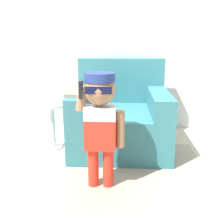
{
  "coord_description": "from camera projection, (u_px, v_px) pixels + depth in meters",
  "views": [
    {
      "loc": [
        0.13,
        -2.69,
        1.13
      ],
      "look_at": [
        0.02,
        -0.39,
        0.51
      ],
      "focal_mm": 42.0,
      "sensor_mm": 36.0,
      "label": 1
    }
  ],
  "objects": [
    {
      "name": "armchair",
      "position": [
        120.0,
        117.0,
        2.87
      ],
      "size": [
        1.02,
        1.02,
        0.94
      ],
      "color": "teal",
      "rests_on": "ground_plane"
    },
    {
      "name": "side_table",
      "position": [
        52.0,
        122.0,
        2.81
      ],
      "size": [
        0.3,
        0.3,
        0.49
      ],
      "color": "white",
      "rests_on": "ground_plane"
    },
    {
      "name": "ground_plane",
      "position": [
        112.0,
        147.0,
        2.9
      ],
      "size": [
        10.0,
        10.0,
        0.0
      ],
      "primitive_type": "plane",
      "color": "#BCB29E"
    },
    {
      "name": "wall_back",
      "position": [
        114.0,
        28.0,
        3.27
      ],
      "size": [
        10.0,
        0.05,
        2.6
      ],
      "color": "silver",
      "rests_on": "ground_plane"
    },
    {
      "name": "person_child",
      "position": [
        100.0,
        113.0,
        1.97
      ],
      "size": [
        0.37,
        0.28,
        0.91
      ],
      "color": "red",
      "rests_on": "ground_plane"
    },
    {
      "name": "rug",
      "position": [
        111.0,
        169.0,
        2.39
      ],
      "size": [
        1.71,
        1.26,
        0.01
      ],
      "color": "#9E9384",
      "rests_on": "ground_plane"
    }
  ]
}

